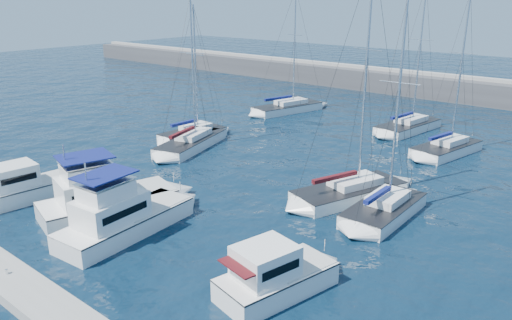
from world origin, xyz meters
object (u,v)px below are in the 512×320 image
Objects in this scene: motor_yacht_stbd_outer at (273,277)px; sailboat_mid_b at (191,143)px; motor_yacht_stbd_inner at (121,218)px; sailboat_mid_e at (384,209)px; sailboat_back_b at (408,126)px; motor_yacht_port_outer at (23,188)px; sailboat_back_a at (288,108)px; sailboat_mid_a at (193,134)px; motor_yacht_port_inner at (102,198)px; sailboat_back_c at (447,148)px; sailboat_mid_d at (350,192)px.

motor_yacht_stbd_outer is 25.94m from sailboat_mid_b.
motor_yacht_stbd_inner reaches higher than motor_yacht_stbd_outer.
sailboat_back_b reaches higher than sailboat_mid_e.
sailboat_back_a is at bearing 99.54° from motor_yacht_port_outer.
sailboat_mid_a is at bearing 102.60° from motor_yacht_port_outer.
sailboat_back_b is (6.99, 33.90, -0.61)m from motor_yacht_port_inner.
sailboat_back_c reaches higher than sailboat_mid_b.
sailboat_mid_d is at bearing -20.54° from sailboat_mid_b.
sailboat_mid_d is at bearing -69.46° from sailboat_back_b.
sailboat_mid_a is at bearing -140.29° from sailboat_back_c.
sailboat_back_a is at bearing -168.66° from sailboat_back_b.
motor_yacht_stbd_inner is at bearing 12.68° from motor_yacht_port_outer.
sailboat_mid_d reaches higher than sailboat_back_c.
sailboat_mid_e is (0.15, 11.99, -0.42)m from motor_yacht_stbd_outer.
sailboat_mid_d is 1.10× the size of sailboat_back_b.
motor_yacht_stbd_outer is 0.38× the size of sailboat_mid_d.
motor_yacht_stbd_inner is 1.41× the size of motor_yacht_stbd_outer.
motor_yacht_stbd_inner is 17.17m from sailboat_mid_e.
motor_yacht_stbd_inner is 0.59× the size of sailboat_back_b.
sailboat_mid_a is 0.90× the size of sailboat_back_a.
motor_yacht_port_outer is 0.71× the size of motor_yacht_port_inner.
sailboat_mid_a is (-12.29, 17.73, -0.61)m from motor_yacht_stbd_inner.
sailboat_back_a reaches higher than motor_yacht_stbd_inner.
sailboat_mid_b is 1.01× the size of sailboat_mid_e.
sailboat_mid_d is 1.20× the size of sailboat_mid_e.
sailboat_mid_d is at bearing 116.01° from motor_yacht_stbd_outer.
sailboat_mid_b is (-6.64, 14.41, -0.62)m from motor_yacht_port_inner.
sailboat_mid_b is 0.97× the size of sailboat_back_c.
motor_yacht_port_inner is 34.62m from sailboat_back_b.
sailboat_mid_e is (23.61, -4.84, 0.00)m from sailboat_mid_a.
sailboat_mid_d is (20.26, -3.58, 0.02)m from sailboat_mid_a.
sailboat_back_c reaches higher than motor_yacht_port_inner.
sailboat_back_a is 15.67m from sailboat_back_b.
sailboat_mid_e reaches higher than motor_yacht_port_inner.
sailboat_back_a is at bearing 79.95° from sailboat_mid_b.
motor_yacht_port_inner is 14.78m from motor_yacht_stbd_outer.
sailboat_mid_e is (21.56, -2.64, 0.02)m from sailboat_mid_b.
sailboat_mid_e is (3.36, -1.27, -0.02)m from sailboat_mid_d.
motor_yacht_port_inner is at bearing -60.40° from sailboat_back_a.
sailboat_back_a reaches higher than motor_yacht_port_outer.
sailboat_mid_a is 0.87× the size of sailboat_back_b.
motor_yacht_stbd_inner is 0.60× the size of sailboat_back_a.
motor_yacht_stbd_inner is 11.21m from motor_yacht_stbd_outer.
motor_yacht_stbd_outer is at bearing -39.91° from sailboat_back_a.
sailboat_mid_e is at bearing -23.21° from sailboat_mid_b.
sailboat_mid_a is (-8.68, 16.61, -0.61)m from motor_yacht_port_inner.
sailboat_back_c is at bearing 31.65° from sailboat_mid_a.
motor_yacht_stbd_outer is 13.64m from sailboat_mid_d.
motor_yacht_port_inner is 0.63× the size of sailboat_back_a.
sailboat_mid_a is at bearing 167.83° from sailboat_mid_e.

